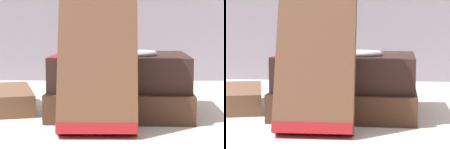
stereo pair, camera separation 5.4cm
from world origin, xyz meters
TOP-DOWN VIEW (x-y plane):
  - ground_plane at (0.00, 0.00)m, footprint 3.00×3.00m
  - book_flat_bottom at (0.04, 0.02)m, footprint 0.19×0.18m
  - book_flat_top at (0.04, 0.02)m, footprint 0.19×0.16m
  - book_leaning_front at (0.02, -0.10)m, footprint 0.09×0.07m
  - pocket_watch at (0.06, -0.00)m, footprint 0.06×0.06m
  - reading_glasses at (-0.03, 0.17)m, footprint 0.11×0.07m

SIDE VIEW (x-z plane):
  - ground_plane at x=0.00m, z-range 0.00..0.00m
  - reading_glasses at x=-0.03m, z-range 0.00..0.00m
  - book_flat_bottom at x=0.04m, z-range 0.00..0.04m
  - book_flat_top at x=0.04m, z-range 0.04..0.08m
  - book_leaning_front at x=0.02m, z-range -0.01..0.16m
  - pocket_watch at x=0.06m, z-range 0.08..0.09m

